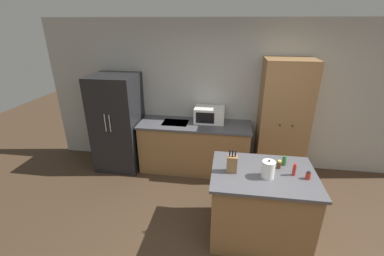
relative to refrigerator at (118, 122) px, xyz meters
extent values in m
cube|color=#B2B2AD|center=(2.23, 0.40, 0.45)|extent=(7.20, 0.06, 2.60)
cube|color=black|center=(0.00, 0.00, 0.00)|extent=(0.78, 0.74, 1.71)
cylinder|color=silver|center=(-0.04, -0.39, 0.14)|extent=(0.02, 0.02, 0.30)
cylinder|color=silver|center=(0.04, -0.39, 0.14)|extent=(0.02, 0.02, 0.30)
cube|color=olive|center=(1.38, 0.05, -0.42)|extent=(1.90, 0.64, 0.86)
cube|color=#4C4C51|center=(1.38, 0.05, 0.02)|extent=(1.94, 0.68, 0.03)
cube|color=#9EA0A3|center=(1.04, 0.05, 0.03)|extent=(0.44, 0.34, 0.01)
cube|color=olive|center=(2.85, 0.08, 0.16)|extent=(0.77, 0.58, 2.02)
sphere|color=black|center=(2.76, -0.22, 0.20)|extent=(0.02, 0.02, 0.02)
sphere|color=black|center=(2.94, -0.22, 0.20)|extent=(0.02, 0.02, 0.02)
cube|color=olive|center=(2.40, -1.42, -0.41)|extent=(1.14, 0.84, 0.88)
cube|color=#4C4C51|center=(2.40, -1.42, 0.05)|extent=(1.20, 0.90, 0.03)
cube|color=white|center=(1.63, 0.17, 0.17)|extent=(0.52, 0.35, 0.27)
cube|color=black|center=(1.57, -0.01, 0.17)|extent=(0.31, 0.01, 0.19)
cube|color=olive|center=(2.02, -1.45, 0.16)|extent=(0.12, 0.09, 0.20)
cylinder|color=black|center=(1.99, -1.44, 0.30)|extent=(0.02, 0.02, 0.08)
cylinder|color=black|center=(2.02, -1.46, 0.31)|extent=(0.02, 0.02, 0.08)
cylinder|color=black|center=(2.06, -1.45, 0.30)|extent=(0.02, 0.02, 0.07)
cylinder|color=#563319|center=(2.58, -1.29, 0.11)|extent=(0.05, 0.05, 0.08)
cylinder|color=#E5DB4C|center=(2.58, -1.29, 0.16)|extent=(0.04, 0.04, 0.02)
cylinder|color=#337033|center=(2.65, -1.21, 0.11)|extent=(0.05, 0.05, 0.10)
cylinder|color=#286628|center=(2.65, -1.21, 0.17)|extent=(0.04, 0.04, 0.02)
cylinder|color=#B2281E|center=(2.86, -1.48, 0.10)|extent=(0.05, 0.05, 0.07)
cylinder|color=black|center=(2.86, -1.48, 0.15)|extent=(0.04, 0.04, 0.02)
cylinder|color=#B2281E|center=(2.72, -1.42, 0.13)|extent=(0.04, 0.04, 0.12)
cylinder|color=red|center=(2.72, -1.42, 0.20)|extent=(0.03, 0.03, 0.03)
cylinder|color=white|center=(2.42, -1.50, 0.16)|extent=(0.15, 0.15, 0.20)
sphere|color=#262628|center=(2.42, -1.50, 0.27)|extent=(0.02, 0.02, 0.02)
camera|label=1|loc=(1.94, -4.05, 1.68)|focal=24.00mm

